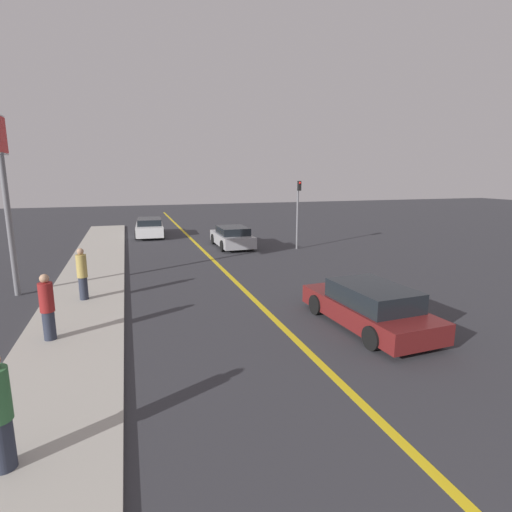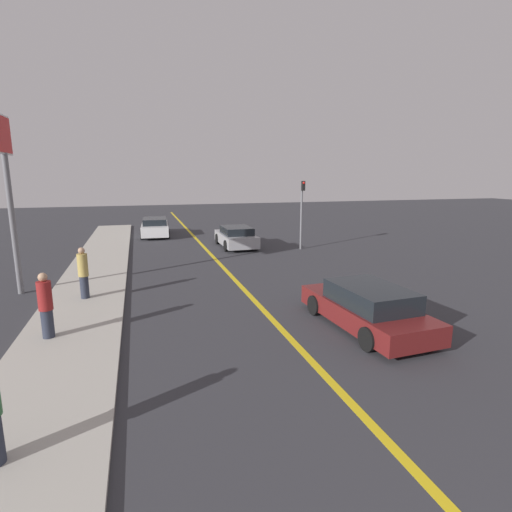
# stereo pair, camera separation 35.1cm
# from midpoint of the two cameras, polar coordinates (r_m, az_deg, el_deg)

# --- Properties ---
(road_center_line) EXTENTS (0.20, 60.00, 0.01)m
(road_center_line) POSITION_cam_midpoint_polar(r_m,az_deg,el_deg) (18.51, -5.24, -1.97)
(road_center_line) COLOR gold
(road_center_line) RESTS_ON ground_plane
(sidewalk_left) EXTENTS (2.63, 36.00, 0.10)m
(sidewalk_left) POSITION_cam_midpoint_polar(r_m,az_deg,el_deg) (18.17, -22.98, -2.96)
(sidewalk_left) COLOR #ADA89E
(sidewalk_left) RESTS_ON ground_plane
(car_near_right_lane) EXTENTS (2.16, 4.61, 1.27)m
(car_near_right_lane) POSITION_cam_midpoint_polar(r_m,az_deg,el_deg) (11.92, 15.02, -6.97)
(car_near_right_lane) COLOR maroon
(car_near_right_lane) RESTS_ON ground_plane
(car_ahead_center) EXTENTS (1.97, 4.21, 1.25)m
(car_ahead_center) POSITION_cam_midpoint_polar(r_m,az_deg,el_deg) (24.21, -3.84, 2.73)
(car_ahead_center) COLOR #9E9EA3
(car_ahead_center) RESTS_ON ground_plane
(car_far_distant) EXTENTS (2.12, 4.79, 1.29)m
(car_far_distant) POSITION_cam_midpoint_polar(r_m,az_deg,el_deg) (29.48, -15.31, 3.97)
(car_far_distant) COLOR silver
(car_far_distant) RESTS_ON ground_plane
(pedestrian_mid_group) EXTENTS (0.35, 0.35, 1.75)m
(pedestrian_mid_group) POSITION_cam_midpoint_polar(r_m,az_deg,el_deg) (11.70, -28.43, -6.44)
(pedestrian_mid_group) COLOR #282D3D
(pedestrian_mid_group) RESTS_ON sidewalk_left
(pedestrian_far_standing) EXTENTS (0.34, 0.34, 1.79)m
(pedestrian_far_standing) POSITION_cam_midpoint_polar(r_m,az_deg,el_deg) (14.88, -24.20, -2.34)
(pedestrian_far_standing) COLOR #282D3D
(pedestrian_far_standing) RESTS_ON sidewalk_left
(traffic_light) EXTENTS (0.18, 0.40, 3.97)m
(traffic_light) POSITION_cam_midpoint_polar(r_m,az_deg,el_deg) (23.39, 5.58, 6.90)
(traffic_light) COLOR slate
(traffic_light) RESTS_ON ground_plane
(roadside_sign) EXTENTS (0.20, 1.79, 6.35)m
(roadside_sign) POSITION_cam_midpoint_polar(r_m,az_deg,el_deg) (16.56, -33.09, 11.03)
(roadside_sign) COLOR slate
(roadside_sign) RESTS_ON ground_plane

